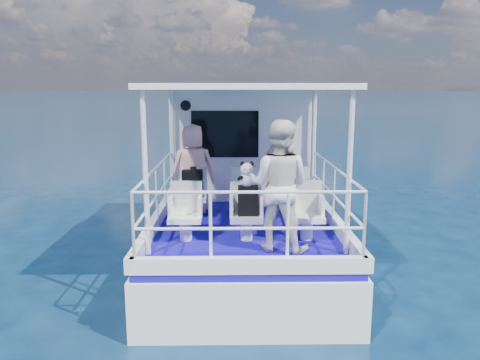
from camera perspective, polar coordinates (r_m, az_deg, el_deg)
name	(u,v)px	position (r m, az deg, el deg)	size (l,w,h in m)	color
ground	(244,269)	(8.37, 0.54, -10.76)	(2000.00, 2000.00, 0.00)	#071D39
hull	(243,250)	(9.31, 0.39, -8.48)	(3.00, 7.00, 1.60)	white
deck	(243,208)	(9.06, 0.40, -3.41)	(2.90, 6.90, 0.10)	#160A94
cabin	(242,141)	(10.14, 0.25, 4.74)	(2.85, 2.00, 2.20)	white
canopy	(245,87)	(7.58, 0.62, 11.27)	(3.00, 3.20, 0.08)	white
canopy_posts	(245,158)	(7.61, 0.61, 2.65)	(2.77, 2.97, 2.20)	white
railings	(245,199)	(7.40, 0.66, -2.31)	(2.84, 3.59, 1.00)	white
seat_port_fwd	(193,206)	(8.26, -5.75, -3.18)	(0.48, 0.46, 0.38)	white
seat_center_fwd	(244,206)	(8.23, 0.52, -3.17)	(0.48, 0.46, 0.38)	white
seat_stbd_fwd	(295,206)	(8.30, 6.75, -3.13)	(0.48, 0.46, 0.38)	white
seat_port_aft	(186,228)	(7.01, -6.64, -5.77)	(0.48, 0.46, 0.38)	white
seat_center_aft	(246,227)	(6.98, 0.77, -5.78)	(0.48, 0.46, 0.38)	white
seat_stbd_aft	(307,227)	(7.06, 8.13, -5.69)	(0.48, 0.46, 0.38)	white
passenger_port_fwd	(193,169)	(8.42, -5.73, 1.36)	(0.60, 0.43, 1.61)	#ECA699
passenger_stbd_fwd	(281,170)	(8.35, 4.97, 1.26)	(0.58, 0.38, 1.60)	pink
passenger_stbd_aft	(279,186)	(6.43, 4.76, -0.69)	(0.88, 0.69, 1.81)	silver
backpack_port	(192,183)	(8.10, -5.82, -0.41)	(0.35, 0.20, 0.46)	black
backpack_center	(248,201)	(6.86, 0.97, -2.53)	(0.29, 0.16, 0.44)	black
compact_camera	(193,168)	(8.06, -5.72, 1.43)	(0.10, 0.06, 0.06)	black
panda	(247,174)	(6.76, 0.85, 0.73)	(0.23, 0.19, 0.36)	white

